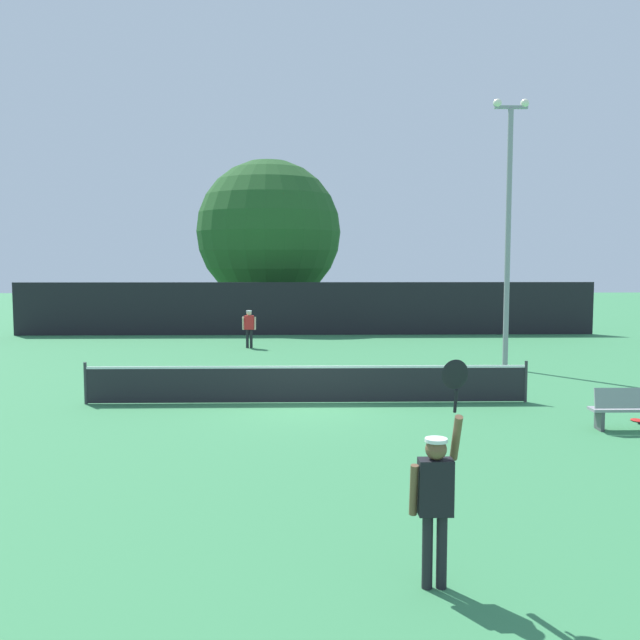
# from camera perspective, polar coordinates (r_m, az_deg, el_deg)

# --- Properties ---
(ground_plane) EXTENTS (120.00, 120.00, 0.00)m
(ground_plane) POSITION_cam_1_polar(r_m,az_deg,el_deg) (17.79, -1.06, -6.87)
(ground_plane) COLOR #387F4C
(tennis_net) EXTENTS (11.35, 0.08, 1.07)m
(tennis_net) POSITION_cam_1_polar(r_m,az_deg,el_deg) (17.69, -1.06, -5.25)
(tennis_net) COLOR #232328
(tennis_net) RESTS_ON ground
(perimeter_fence) EXTENTS (28.39, 0.12, 2.58)m
(perimeter_fence) POSITION_cam_1_polar(r_m,az_deg,el_deg) (33.72, -1.18, 0.95)
(perimeter_fence) COLOR black
(perimeter_fence) RESTS_ON ground
(player_serving) EXTENTS (0.67, 0.40, 2.56)m
(player_serving) POSITION_cam_1_polar(r_m,az_deg,el_deg) (7.94, 9.58, -13.61)
(player_serving) COLOR black
(player_serving) RESTS_ON ground
(player_receiving) EXTENTS (0.57, 0.23, 1.57)m
(player_receiving) POSITION_cam_1_polar(r_m,az_deg,el_deg) (28.81, -5.88, -0.43)
(player_receiving) COLOR red
(player_receiving) RESTS_ON ground
(tennis_ball) EXTENTS (0.07, 0.07, 0.07)m
(tennis_ball) POSITION_cam_1_polar(r_m,az_deg,el_deg) (20.59, 2.94, -5.15)
(tennis_ball) COLOR #CCE033
(tennis_ball) RESTS_ON ground
(spare_racket) EXTENTS (0.28, 0.52, 0.04)m
(spare_racket) POSITION_cam_1_polar(r_m,az_deg,el_deg) (17.39, 24.80, -7.55)
(spare_racket) COLOR black
(spare_racket) RESTS_ON ground
(courtside_bench) EXTENTS (1.80, 0.44, 0.95)m
(courtside_bench) POSITION_cam_1_polar(r_m,az_deg,el_deg) (16.35, 24.48, -6.67)
(courtside_bench) COLOR gray
(courtside_bench) RESTS_ON ground
(light_pole) EXTENTS (1.18, 0.28, 8.90)m
(light_pole) POSITION_cam_1_polar(r_m,az_deg,el_deg) (23.86, 15.31, 8.09)
(light_pole) COLOR gray
(light_pole) RESTS_ON ground
(large_tree) EXTENTS (8.09, 8.09, 9.28)m
(large_tree) POSITION_cam_1_polar(r_m,az_deg,el_deg) (39.21, -4.26, 7.26)
(large_tree) COLOR brown
(large_tree) RESTS_ON ground
(parked_car_near) EXTENTS (2.05, 4.27, 1.69)m
(parked_car_near) POSITION_cam_1_polar(r_m,az_deg,el_deg) (39.43, -5.20, 0.76)
(parked_car_near) COLOR #B7B7BC
(parked_car_near) RESTS_ON ground
(parked_car_mid) EXTENTS (2.48, 4.43, 1.69)m
(parked_car_mid) POSITION_cam_1_polar(r_m,az_deg,el_deg) (42.36, 11.64, 0.97)
(parked_car_mid) COLOR white
(parked_car_mid) RESTS_ON ground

